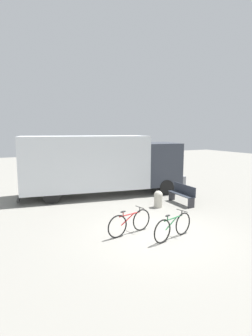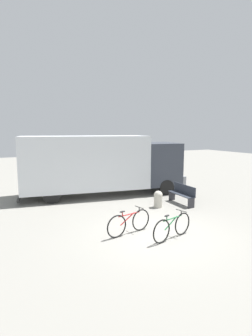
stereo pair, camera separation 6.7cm
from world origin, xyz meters
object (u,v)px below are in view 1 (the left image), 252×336
object	(u,v)px
bicycle_near	(130,222)
bollard_near_bench	(158,198)
delivery_truck	(101,163)
bicycle_middle	(173,227)
utility_box	(179,184)
park_bench	(182,193)

from	to	relation	value
bicycle_near	bollard_near_bench	size ratio (longest dim) A/B	2.29
bicycle_near	bollard_near_bench	world-z (taller)	bicycle_near
delivery_truck	bicycle_near	distance (m)	5.86
bicycle_middle	bollard_near_bench	size ratio (longest dim) A/B	2.27
utility_box	delivery_truck	bearing A→B (deg)	160.18
bicycle_near	bicycle_middle	size ratio (longest dim) A/B	1.01
delivery_truck	bollard_near_bench	size ratio (longest dim) A/B	11.45
park_bench	utility_box	xyz separation A→B (m)	(1.29, 1.93, -0.04)
bicycle_near	bollard_near_bench	distance (m)	3.37
delivery_truck	utility_box	world-z (taller)	delivery_truck
park_bench	bollard_near_bench	distance (m)	1.35
bicycle_middle	utility_box	size ratio (longest dim) A/B	1.89
bicycle_middle	utility_box	distance (m)	6.55
park_bench	bicycle_near	bearing A→B (deg)	120.67
delivery_truck	bollard_near_bench	world-z (taller)	delivery_truck
park_bench	bicycle_near	size ratio (longest dim) A/B	0.92
park_bench	bicycle_near	xyz separation A→B (m)	(-3.89, -2.20, -0.10)
delivery_truck	park_bench	distance (m)	4.58
bicycle_middle	bollard_near_bench	distance (m)	3.49
bicycle_middle	utility_box	world-z (taller)	utility_box
bicycle_middle	delivery_truck	bearing A→B (deg)	74.86
park_bench	bollard_near_bench	world-z (taller)	park_bench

